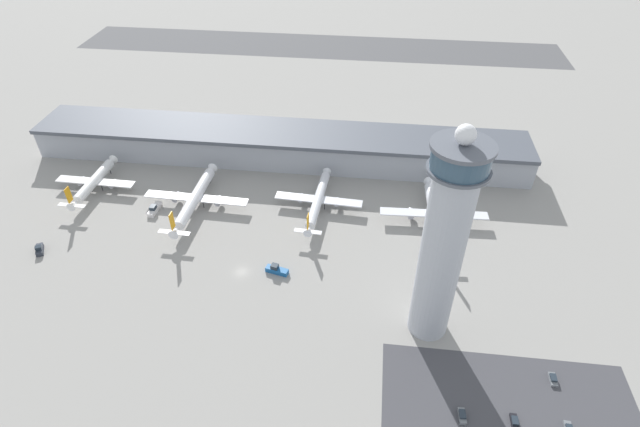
# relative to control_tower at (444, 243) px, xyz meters

# --- Properties ---
(ground_plane) EXTENTS (1000.00, 1000.00, 0.00)m
(ground_plane) POSITION_rel_control_tower_xyz_m (-59.01, 15.37, -32.34)
(ground_plane) COLOR gray
(terminal_building) EXTENTS (208.03, 25.00, 13.71)m
(terminal_building) POSITION_rel_control_tower_xyz_m (-59.01, 85.37, -25.39)
(terminal_building) COLOR #A3A8B2
(terminal_building) RESTS_ON ground
(runway_strip) EXTENTS (312.05, 44.00, 0.01)m
(runway_strip) POSITION_rel_control_tower_xyz_m (-59.01, 224.97, -32.34)
(runway_strip) COLOR #515154
(runway_strip) RESTS_ON ground
(control_tower) EXTENTS (14.64, 14.64, 65.59)m
(control_tower) POSITION_rel_control_tower_xyz_m (0.00, 0.00, 0.00)
(control_tower) COLOR #ADB2BC
(control_tower) RESTS_ON ground
(parking_lot_surface) EXTENTS (64.00, 40.00, 0.01)m
(parking_lot_surface) POSITION_rel_control_tower_xyz_m (19.53, -27.80, -32.34)
(parking_lot_surface) COLOR #424247
(parking_lot_surface) RESTS_ON ground
(airplane_gate_alpha) EXTENTS (31.79, 34.05, 12.19)m
(airplane_gate_alpha) POSITION_rel_control_tower_xyz_m (-127.43, 53.35, -28.12)
(airplane_gate_alpha) COLOR white
(airplane_gate_alpha) RESTS_ON ground
(airplane_gate_bravo) EXTENTS (40.00, 43.04, 12.76)m
(airplane_gate_bravo) POSITION_rel_control_tower_xyz_m (-84.41, 47.35, -28.12)
(airplane_gate_bravo) COLOR white
(airplane_gate_bravo) RESTS_ON ground
(airplane_gate_charlie) EXTENTS (33.32, 40.01, 11.52)m
(airplane_gate_charlie) POSITION_rel_control_tower_xyz_m (-38.23, 51.88, -28.18)
(airplane_gate_charlie) COLOR silver
(airplane_gate_charlie) RESTS_ON ground
(airplane_gate_delta) EXTENTS (39.04, 42.34, 13.16)m
(airplane_gate_delta) POSITION_rel_control_tower_xyz_m (4.50, 48.06, -27.94)
(airplane_gate_delta) COLOR silver
(airplane_gate_delta) RESTS_ON ground
(service_truck_catering) EXTENTS (4.71, 6.06, 2.78)m
(service_truck_catering) POSITION_rel_control_tower_xyz_m (-129.79, 16.77, -31.38)
(service_truck_catering) COLOR black
(service_truck_catering) RESTS_ON ground
(service_truck_fuel) EXTENTS (7.79, 4.01, 3.11)m
(service_truck_fuel) POSITION_rel_control_tower_xyz_m (-47.55, 16.52, -31.26)
(service_truck_fuel) COLOR black
(service_truck_fuel) RESTS_ON ground
(service_truck_baggage) EXTENTS (2.78, 8.55, 3.02)m
(service_truck_baggage) POSITION_rel_control_tower_xyz_m (-99.32, 43.06, -31.29)
(service_truck_baggage) COLOR black
(service_truck_baggage) RESTS_ON ground
(car_grey_coupe) EXTENTS (1.89, 4.35, 1.43)m
(car_grey_coupe) POSITION_rel_control_tower_xyz_m (7.25, -27.62, -31.79)
(car_grey_coupe) COLOR black
(car_grey_coupe) RESTS_ON ground
(car_green_van) EXTENTS (1.79, 4.12, 1.40)m
(car_green_van) POSITION_rel_control_tower_xyz_m (32.06, -14.35, -31.80)
(car_green_van) COLOR black
(car_green_van) RESTS_ON ground
(car_yellow_taxi) EXTENTS (1.75, 4.11, 1.44)m
(car_yellow_taxi) POSITION_rel_control_tower_xyz_m (19.80, -27.69, -31.79)
(car_yellow_taxi) COLOR black
(car_yellow_taxi) RESTS_ON ground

